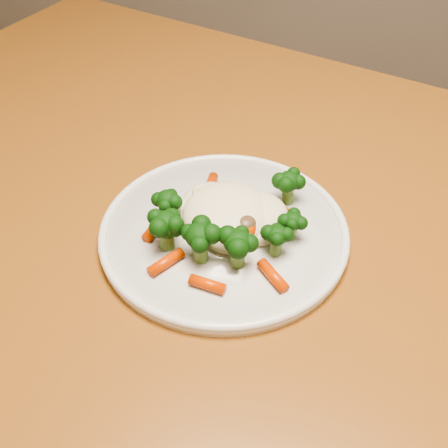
# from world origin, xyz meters

# --- Properties ---
(dining_table) EXTENTS (1.34, 1.07, 0.75)m
(dining_table) POSITION_xyz_m (-0.18, 0.11, 0.65)
(dining_table) COLOR #985A23
(dining_table) RESTS_ON ground
(plate) EXTENTS (0.28, 0.28, 0.01)m
(plate) POSITION_xyz_m (-0.14, 0.02, 0.76)
(plate) COLOR white
(plate) RESTS_ON dining_table
(meal) EXTENTS (0.18, 0.19, 0.05)m
(meal) POSITION_xyz_m (-0.14, 0.02, 0.78)
(meal) COLOR #FFF3CB
(meal) RESTS_ON plate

